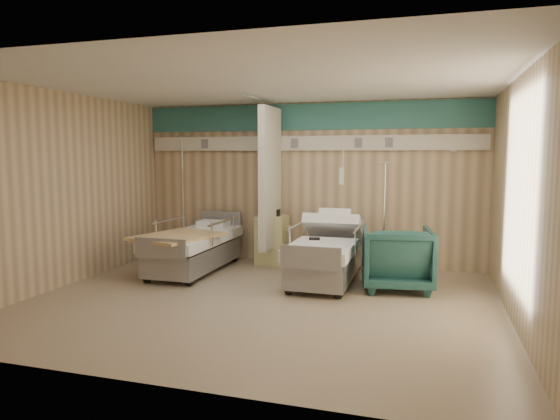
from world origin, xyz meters
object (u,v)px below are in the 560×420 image
object	(u,v)px
bed_right	(327,260)
iv_stand_right	(383,249)
bed_left	(194,252)
visitor_armchair	(397,258)
bedside_cabinet	(272,240)
iv_stand_left	(184,234)

from	to	relation	value
bed_right	iv_stand_right	world-z (taller)	iv_stand_right
bed_left	visitor_armchair	world-z (taller)	visitor_armchair
bed_right	bed_left	world-z (taller)	same
bedside_cabinet	visitor_armchair	xyz separation A→B (m)	(2.19, -1.05, 0.02)
bed_left	visitor_armchair	xyz separation A→B (m)	(3.24, -0.15, 0.13)
visitor_armchair	iv_stand_left	xyz separation A→B (m)	(-3.88, 1.02, 0.01)
bed_left	iv_stand_left	world-z (taller)	iv_stand_left
bed_left	visitor_armchair	size ratio (longest dim) A/B	2.21
bed_right	iv_stand_left	xyz separation A→B (m)	(-2.84, 0.87, 0.14)
bed_right	bedside_cabinet	xyz separation A→B (m)	(-1.15, 0.90, 0.11)
bed_left	bedside_cabinet	size ratio (longest dim) A/B	2.54
bed_right	visitor_armchair	bearing A→B (deg)	-8.30
bed_left	iv_stand_right	bearing A→B (deg)	16.63
bedside_cabinet	iv_stand_left	size ratio (longest dim) A/B	0.38
bed_right	visitor_armchair	world-z (taller)	visitor_armchair
bed_left	iv_stand_left	xyz separation A→B (m)	(-0.64, 0.87, 0.14)
bed_right	bedside_cabinet	world-z (taller)	bedside_cabinet
bed_right	iv_stand_left	bearing A→B (deg)	162.98
bedside_cabinet	iv_stand_left	xyz separation A→B (m)	(-1.69, -0.03, 0.03)
visitor_armchair	iv_stand_right	world-z (taller)	iv_stand_right
visitor_armchair	iv_stand_left	bearing A→B (deg)	-23.59
bedside_cabinet	iv_stand_right	world-z (taller)	iv_stand_right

